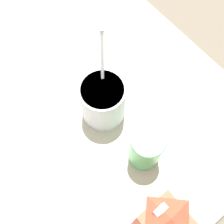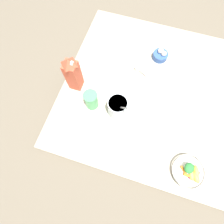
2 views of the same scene
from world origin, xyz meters
The scene contains 5 objects.
ground_plane centered at (0.00, 0.00, 0.00)m, with size 6.00×6.00×0.00m, color #665B4C.
countertop centered at (0.00, 0.00, 0.02)m, with size 1.16×1.16×0.04m.
milk_carton centered at (-0.11, 0.49, 0.18)m, with size 0.08×0.08×0.27m.
yogurt_tub centered at (-0.22, 0.17, 0.12)m, with size 0.13×0.14×0.25m.
drinking_cup centered at (-0.22, 0.34, 0.11)m, with size 0.08×0.08×0.14m.
Camera 1 is at (-0.01, 0.46, 0.84)m, focal length 50.00 mm.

